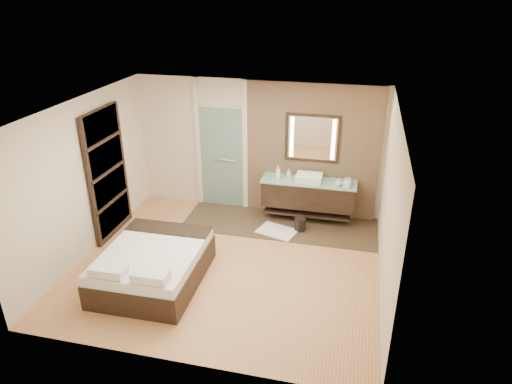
% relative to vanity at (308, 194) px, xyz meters
% --- Properties ---
extents(floor, '(5.00, 5.00, 0.00)m').
position_rel_vanity_xyz_m(floor, '(-1.10, -1.92, -0.58)').
color(floor, '#AD7048').
rests_on(floor, ground).
extents(tile_strip, '(3.80, 1.30, 0.01)m').
position_rel_vanity_xyz_m(tile_strip, '(-0.50, -0.32, -0.57)').
color(tile_strip, '#3A2D1F').
rests_on(tile_strip, floor).
extents(stone_wall, '(2.60, 0.08, 2.70)m').
position_rel_vanity_xyz_m(stone_wall, '(0.00, 0.29, 0.77)').
color(stone_wall, tan).
rests_on(stone_wall, floor).
extents(vanity, '(1.85, 0.55, 0.88)m').
position_rel_vanity_xyz_m(vanity, '(0.00, 0.00, 0.00)').
color(vanity, black).
rests_on(vanity, stone_wall).
extents(mirror_unit, '(1.06, 0.04, 0.96)m').
position_rel_vanity_xyz_m(mirror_unit, '(0.00, 0.24, 1.07)').
color(mirror_unit, black).
rests_on(mirror_unit, stone_wall).
extents(frosted_door, '(1.10, 0.12, 2.70)m').
position_rel_vanity_xyz_m(frosted_door, '(-1.85, 0.28, 0.56)').
color(frosted_door, '#A5D1C7').
rests_on(frosted_door, floor).
extents(shoji_partition, '(0.06, 1.20, 2.40)m').
position_rel_vanity_xyz_m(shoji_partition, '(-3.53, -1.32, 0.63)').
color(shoji_partition, black).
rests_on(shoji_partition, floor).
extents(bed, '(1.50, 1.87, 0.71)m').
position_rel_vanity_xyz_m(bed, '(-2.12, -2.63, -0.28)').
color(bed, black).
rests_on(bed, floor).
extents(bath_mat, '(0.83, 0.69, 0.02)m').
position_rel_vanity_xyz_m(bath_mat, '(-0.50, -0.63, -0.56)').
color(bath_mat, white).
rests_on(bath_mat, floor).
extents(waste_bin, '(0.27, 0.27, 0.27)m').
position_rel_vanity_xyz_m(waste_bin, '(-0.08, -0.47, -0.45)').
color(waste_bin, black).
rests_on(waste_bin, floor).
extents(tissue_box, '(0.14, 0.14, 0.10)m').
position_rel_vanity_xyz_m(tissue_box, '(0.73, -0.15, 0.33)').
color(tissue_box, silver).
rests_on(tissue_box, vanity).
extents(soap_bottle_a, '(0.12, 0.12, 0.25)m').
position_rel_vanity_xyz_m(soap_bottle_a, '(-0.61, -0.02, 0.41)').
color(soap_bottle_a, white).
rests_on(soap_bottle_a, vanity).
extents(soap_bottle_b, '(0.08, 0.08, 0.16)m').
position_rel_vanity_xyz_m(soap_bottle_b, '(-0.42, 0.12, 0.37)').
color(soap_bottle_b, '#B2B2B2').
rests_on(soap_bottle_b, vanity).
extents(soap_bottle_c, '(0.16, 0.16, 0.15)m').
position_rel_vanity_xyz_m(soap_bottle_c, '(0.58, -0.13, 0.36)').
color(soap_bottle_c, silver).
rests_on(soap_bottle_c, vanity).
extents(cup, '(0.14, 0.14, 0.11)m').
position_rel_vanity_xyz_m(cup, '(0.73, 0.01, 0.34)').
color(cup, silver).
rests_on(cup, vanity).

